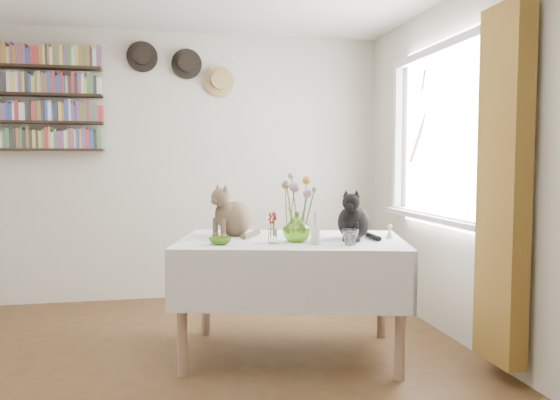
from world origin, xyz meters
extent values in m
cube|color=brown|center=(0.00, 0.00, -0.02)|extent=(4.04, 4.54, 0.04)
cube|color=beige|center=(0.00, 2.27, 1.25)|extent=(4.04, 0.04, 2.54)
cube|color=beige|center=(0.00, -2.27, 1.25)|extent=(4.04, 0.04, 2.54)
cube|color=beige|center=(2.02, 0.00, 1.25)|extent=(0.04, 4.54, 2.54)
cube|color=white|center=(1.97, 0.80, 1.50)|extent=(0.01, 1.40, 1.20)
cube|color=white|center=(1.97, 0.80, 2.13)|extent=(0.06, 1.52, 0.06)
cube|color=white|center=(1.97, 0.80, 0.87)|extent=(0.06, 1.52, 0.06)
cube|color=white|center=(1.97, 0.07, 1.50)|extent=(0.06, 0.06, 1.20)
cube|color=white|center=(1.97, 1.53, 1.50)|extent=(0.06, 0.06, 1.20)
cube|color=white|center=(1.94, 0.80, 0.87)|extent=(0.12, 1.50, 0.04)
cube|color=brown|center=(1.90, -0.12, 1.15)|extent=(0.12, 0.38, 2.10)
cube|color=white|center=(0.77, 0.50, 0.75)|extent=(1.65, 1.27, 0.06)
cylinder|color=#A17C62|center=(0.04, 0.28, 0.36)|extent=(0.06, 0.06, 0.72)
cylinder|color=#A17C62|center=(1.31, -0.03, 0.36)|extent=(0.06, 0.06, 0.72)
cylinder|color=#A17C62|center=(0.23, 1.04, 0.36)|extent=(0.06, 0.06, 0.72)
cylinder|color=#A17C62|center=(1.49, 0.72, 0.36)|extent=(0.06, 0.06, 0.72)
imported|color=#98CC44|center=(0.77, 0.38, 0.88)|extent=(0.25, 0.25, 0.19)
imported|color=#98CC44|center=(0.28, 0.35, 0.81)|extent=(0.16, 0.16, 0.04)
imported|color=white|center=(1.06, 0.17, 0.83)|extent=(0.14, 0.14, 0.10)
cylinder|color=white|center=(0.86, 0.23, 0.84)|extent=(0.06, 0.06, 0.11)
cylinder|color=white|center=(0.86, 0.23, 0.94)|extent=(0.02, 0.02, 0.09)
cylinder|color=white|center=(0.61, 0.35, 0.83)|extent=(0.06, 0.06, 0.09)
cone|color=white|center=(1.41, 0.39, 0.82)|extent=(0.05, 0.05, 0.07)
sphere|color=beige|center=(1.41, 0.39, 0.87)|extent=(0.03, 0.03, 0.03)
cylinder|color=#4C7233|center=(0.74, 0.39, 0.98)|extent=(0.01, 0.01, 0.30)
sphere|color=#C880A2|center=(0.74, 0.39, 1.13)|extent=(0.07, 0.07, 0.07)
cylinder|color=#4C7233|center=(0.81, 0.36, 0.96)|extent=(0.01, 0.01, 0.26)
sphere|color=#C880A2|center=(0.81, 0.36, 1.09)|extent=(0.06, 0.06, 0.06)
cylinder|color=#4C7233|center=(0.83, 0.41, 1.00)|extent=(0.01, 0.01, 0.34)
sphere|color=orange|center=(0.83, 0.41, 1.17)|extent=(0.06, 0.06, 0.06)
cylinder|color=#4C7233|center=(0.71, 0.42, 0.99)|extent=(0.01, 0.01, 0.31)
sphere|color=orange|center=(0.71, 0.42, 1.14)|extent=(0.05, 0.05, 0.05)
cylinder|color=#4C7233|center=(0.77, 0.43, 1.02)|extent=(0.01, 0.01, 0.37)
sphere|color=#999E93|center=(0.77, 0.43, 1.20)|extent=(0.04, 0.04, 0.04)
cylinder|color=#4C7233|center=(0.72, 0.35, 1.00)|extent=(0.01, 0.01, 0.33)
sphere|color=#999E93|center=(0.72, 0.35, 1.16)|extent=(0.04, 0.04, 0.04)
cylinder|color=#4C7233|center=(0.84, 0.34, 0.98)|extent=(0.01, 0.01, 0.29)
sphere|color=#999E93|center=(0.84, 0.34, 1.12)|extent=(0.04, 0.04, 0.04)
cube|color=black|center=(-1.10, 2.16, 1.40)|extent=(1.00, 0.16, 0.02)
cube|color=black|center=(-1.10, 2.16, 1.64)|extent=(1.00, 0.16, 0.02)
cube|color=black|center=(-1.10, 2.16, 1.88)|extent=(1.00, 0.16, 0.02)
cube|color=black|center=(-1.10, 2.16, 2.12)|extent=(1.00, 0.16, 0.02)
cylinder|color=black|center=(-0.25, 2.21, 2.25)|extent=(0.28, 0.02, 0.28)
cylinder|color=black|center=(-0.25, 2.17, 2.25)|extent=(0.16, 0.08, 0.16)
cylinder|color=black|center=(0.15, 2.21, 2.20)|extent=(0.28, 0.02, 0.28)
cylinder|color=black|center=(0.15, 2.17, 2.20)|extent=(0.16, 0.08, 0.16)
cylinder|color=tan|center=(0.45, 2.21, 2.05)|extent=(0.28, 0.02, 0.28)
cylinder|color=tan|center=(0.45, 2.17, 2.05)|extent=(0.16, 0.08, 0.16)
camera|label=1|loc=(-0.02, -2.99, 1.29)|focal=35.00mm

